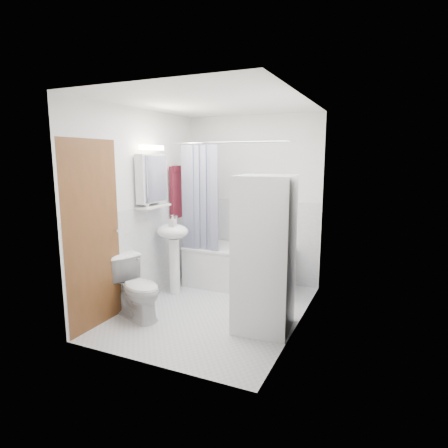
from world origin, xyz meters
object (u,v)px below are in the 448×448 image
at_px(bathtub, 239,265).
at_px(sink, 173,242).
at_px(toilet, 137,288).
at_px(washer_dryer, 264,254).

distance_m(bathtub, sink, 1.00).
bearing_deg(toilet, sink, 22.79).
height_order(bathtub, washer_dryer, washer_dryer).
height_order(sink, toilet, sink).
height_order(bathtub, toilet, toilet).
xyz_separation_m(bathtub, toilet, (-0.66, -1.44, 0.03)).
xyz_separation_m(sink, washer_dryer, (1.43, -0.51, 0.11)).
xyz_separation_m(sink, toilet, (0.03, -0.84, -0.36)).
distance_m(washer_dryer, toilet, 1.51).
relative_size(washer_dryer, toilet, 2.32).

